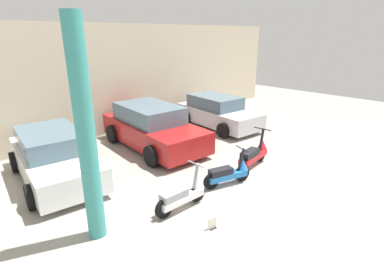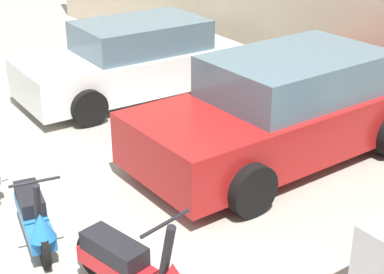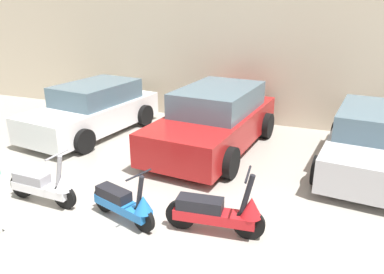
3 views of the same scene
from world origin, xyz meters
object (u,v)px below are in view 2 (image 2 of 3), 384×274
object	(u,v)px
car_rear_left	(133,61)
car_rear_center	(284,110)
scooter_front_center	(135,270)
scooter_front_right	(35,217)

from	to	relation	value
car_rear_left	car_rear_center	world-z (taller)	car_rear_center
car_rear_center	scooter_front_center	bearing A→B (deg)	24.16
scooter_front_right	car_rear_center	bearing A→B (deg)	102.73
scooter_front_right	car_rear_center	xyz separation A→B (m)	(0.33, 3.68, 0.36)
scooter_front_right	scooter_front_center	bearing A→B (deg)	26.52
scooter_front_right	car_rear_left	world-z (taller)	car_rear_left
scooter_front_center	car_rear_left	xyz separation A→B (m)	(-4.60, 3.39, 0.25)
car_rear_left	car_rear_center	size ratio (longest dim) A/B	0.92
scooter_front_right	car_rear_center	size ratio (longest dim) A/B	0.30
scooter_front_center	car_rear_center	bearing A→B (deg)	102.88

